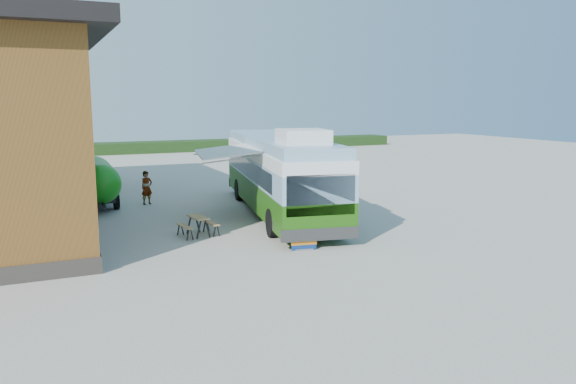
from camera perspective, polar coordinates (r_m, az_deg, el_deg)
name	(u,v)px	position (r m, az deg, el deg)	size (l,w,h in m)	color
ground	(303,249)	(18.97, 1.55, -5.85)	(100.00, 100.00, 0.00)	#BCB7AD
hedge	(211,145)	(56.95, -7.83, 4.75)	(40.00, 3.00, 1.00)	#264419
bus	(279,172)	(24.55, -0.91, 2.08)	(4.94, 13.00, 3.91)	#346911
awning	(235,152)	(23.49, -5.41, 4.11)	(3.50, 4.85, 0.53)	white
banner	(304,226)	(18.67, 1.65, -3.48)	(0.87, 0.29, 2.02)	navy
picnic_table	(198,221)	(20.95, -9.13, -2.98)	(1.41, 1.29, 0.73)	tan
person_a	(147,188)	(27.73, -14.16, 0.42)	(0.59, 0.39, 1.62)	#999999
person_b	(293,202)	(22.68, 0.54, -1.00)	(0.87, 0.68, 1.79)	#999999
slurry_tanker	(98,179)	(27.94, -18.78, 1.21)	(1.83, 5.94, 2.19)	#1A8A19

